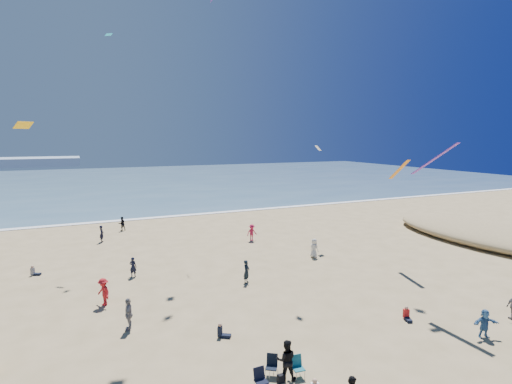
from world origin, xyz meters
name	(u,v)px	position (x,y,z in m)	size (l,w,h in m)	color
ocean	(105,182)	(0.00, 95.00, 0.03)	(220.00, 100.00, 0.06)	#476B84
surf_line	(131,220)	(0.00, 45.00, 0.04)	(220.00, 1.20, 0.08)	white
standing_flyers	(228,284)	(2.86, 14.78, 0.89)	(29.40, 43.47, 1.92)	gray
seated_group	(250,345)	(1.35, 7.29, 0.42)	(22.72, 34.66, 0.84)	white
chair_cluster	(277,371)	(1.51, 4.53, 0.50)	(2.63, 1.52, 1.00)	black
black_backpack	(281,379)	(1.61, 4.40, 0.19)	(0.30, 0.22, 0.38)	black
navy_bag	(407,314)	(12.02, 7.19, 0.17)	(0.28, 0.18, 0.34)	black
kites_aloft	(320,71)	(9.76, 14.12, 15.81)	(38.12, 40.05, 27.91)	white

